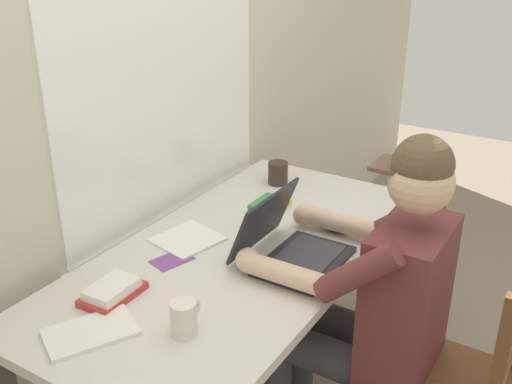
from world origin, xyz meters
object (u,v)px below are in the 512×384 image
(desk, at_px, (240,273))
(coffee_mug_white, at_px, (184,318))
(book_stack_main, at_px, (270,206))
(coffee_mug_dark, at_px, (278,173))
(landscape_photo_print, at_px, (172,260))
(laptop, at_px, (288,244))
(computer_mouse, at_px, (335,226))
(seated_person, at_px, (374,295))
(wooden_chair, at_px, (453,383))
(book_stack_side, at_px, (112,291))

(desk, height_order, coffee_mug_white, coffee_mug_white)
(desk, height_order, book_stack_main, book_stack_main)
(coffee_mug_dark, distance_m, landscape_photo_print, 0.75)
(desk, distance_m, coffee_mug_white, 0.50)
(laptop, bearing_deg, coffee_mug_dark, 32.60)
(computer_mouse, bearing_deg, coffee_mug_white, 173.03)
(seated_person, xyz_separation_m, coffee_mug_dark, (0.50, 0.64, 0.11))
(coffee_mug_dark, distance_m, book_stack_main, 0.27)
(desk, xyz_separation_m, landscape_photo_print, (-0.18, 0.15, 0.09))
(wooden_chair, distance_m, coffee_mug_white, 0.89)
(computer_mouse, distance_m, coffee_mug_dark, 0.48)
(laptop, relative_size, computer_mouse, 3.30)
(laptop, height_order, coffee_mug_white, laptop)
(book_stack_main, relative_size, landscape_photo_print, 1.42)
(book_stack_main, bearing_deg, laptop, -140.18)
(landscape_photo_print, bearing_deg, desk, -25.13)
(wooden_chair, bearing_deg, computer_mouse, 66.48)
(desk, distance_m, landscape_photo_print, 0.25)
(laptop, distance_m, landscape_photo_print, 0.39)
(computer_mouse, height_order, book_stack_main, book_stack_main)
(book_stack_main, bearing_deg, coffee_mug_dark, 22.48)
(desk, relative_size, coffee_mug_dark, 12.83)
(coffee_mug_white, bearing_deg, book_stack_main, 14.03)
(seated_person, distance_m, book_stack_side, 0.81)
(wooden_chair, relative_size, coffee_mug_dark, 7.59)
(desk, bearing_deg, book_stack_side, 159.51)
(laptop, height_order, landscape_photo_print, laptop)
(book_stack_side, bearing_deg, book_stack_main, -6.66)
(seated_person, relative_size, coffee_mug_white, 11.22)
(desk, height_order, computer_mouse, computer_mouse)
(book_stack_main, distance_m, book_stack_side, 0.77)
(coffee_mug_dark, bearing_deg, computer_mouse, -124.50)
(desk, xyz_separation_m, book_stack_main, (0.33, 0.08, 0.11))
(book_stack_main, xyz_separation_m, landscape_photo_print, (-0.50, 0.08, -0.02))
(seated_person, relative_size, book_stack_side, 6.43)
(laptop, relative_size, book_stack_side, 1.72)
(desk, distance_m, book_stack_main, 0.35)
(desk, bearing_deg, wooden_chair, -84.20)
(desk, bearing_deg, computer_mouse, -35.27)
(wooden_chair, distance_m, computer_mouse, 0.65)
(coffee_mug_white, height_order, book_stack_side, coffee_mug_white)
(seated_person, xyz_separation_m, coffee_mug_white, (-0.54, 0.34, 0.12))
(book_stack_main, height_order, book_stack_side, book_stack_side)
(wooden_chair, distance_m, laptop, 0.67)
(book_stack_main, bearing_deg, computer_mouse, -94.32)
(coffee_mug_white, bearing_deg, seated_person, -32.29)
(coffee_mug_white, bearing_deg, computer_mouse, -6.97)
(seated_person, distance_m, coffee_mug_dark, 0.82)
(laptop, distance_m, computer_mouse, 0.27)
(desk, height_order, seated_person, seated_person)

